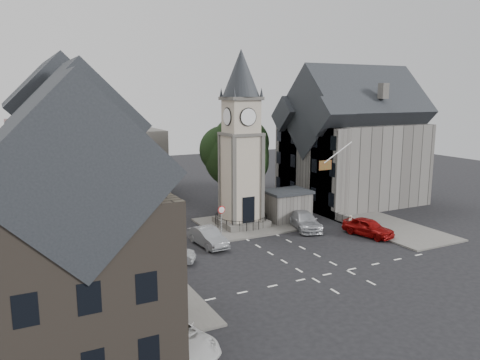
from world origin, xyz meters
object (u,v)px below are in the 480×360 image
clock_tower (241,140)px  stone_shelter (287,206)px  car_east_red (368,227)px  pedestrian (350,223)px  car_west_blue (145,267)px

clock_tower → stone_shelter: 8.15m
car_east_red → pedestrian: car_east_red is taller
stone_shelter → pedestrian: 6.44m
car_west_blue → pedestrian: pedestrian is taller
clock_tower → stone_shelter: (4.80, -0.49, -6.57)m
car_east_red → pedestrian: 1.95m
car_west_blue → stone_shelter: bearing=-62.6°
clock_tower → car_east_red: clock_tower is taller
clock_tower → stone_shelter: clock_tower is taller
car_west_blue → car_east_red: car_east_red is taller
stone_shelter → car_east_red: 8.30m
clock_tower → car_east_red: bearing=-42.9°
clock_tower → pedestrian: bearing=-36.6°
car_east_red → clock_tower: bearing=123.0°
clock_tower → stone_shelter: bearing=-5.8°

